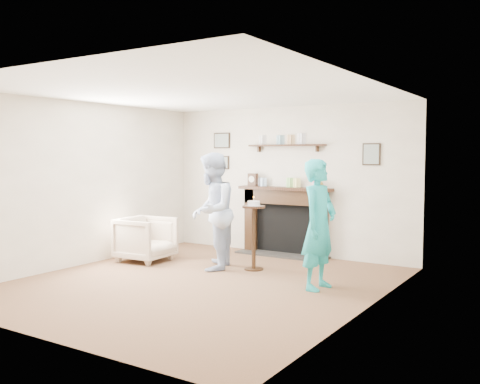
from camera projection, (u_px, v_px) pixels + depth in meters
name	position (u px, v px, depth m)	size (l,w,h in m)	color
ground	(200.00, 283.00, 7.04)	(5.00, 5.00, 0.00)	brown
room_shell	(229.00, 160.00, 7.51)	(4.54, 5.02, 2.52)	beige
armchair	(146.00, 261.00, 8.52)	(0.75, 0.78, 0.71)	tan
man	(212.00, 269.00, 7.91)	(0.84, 0.65, 1.72)	#AAB8D5
woman	(318.00, 289.00, 6.76)	(0.60, 0.39, 1.64)	#21C0B4
pedestal_table	(254.00, 225.00, 7.83)	(0.34, 0.34, 1.08)	black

